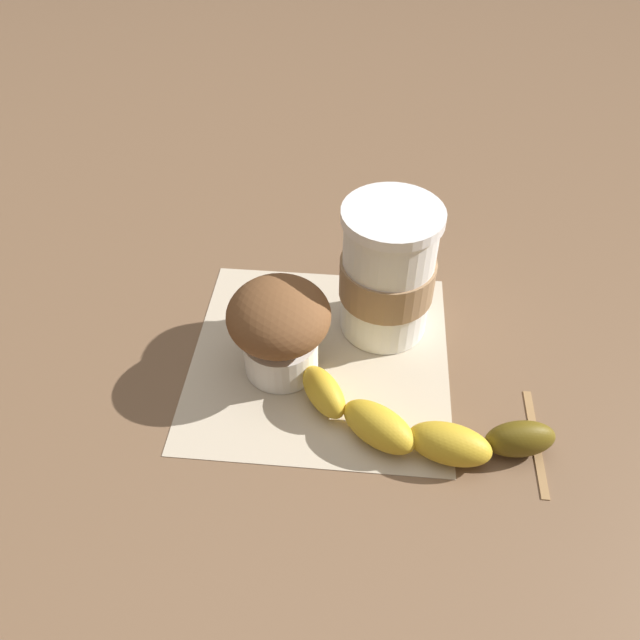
{
  "coord_description": "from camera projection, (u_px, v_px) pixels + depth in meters",
  "views": [
    {
      "loc": [
        0.4,
        0.05,
        0.45
      ],
      "look_at": [
        0.0,
        0.0,
        0.05
      ],
      "focal_mm": 35.0,
      "sensor_mm": 36.0,
      "label": 1
    }
  ],
  "objects": [
    {
      "name": "banana",
      "position": [
        416.0,
        427.0,
        0.52
      ],
      "size": [
        0.1,
        0.23,
        0.03
      ],
      "color": "gold",
      "rests_on": "paper_napkin"
    },
    {
      "name": "ground_plane",
      "position": [
        320.0,
        358.0,
        0.6
      ],
      "size": [
        3.0,
        3.0,
        0.0
      ],
      "primitive_type": "plane",
      "color": "brown"
    },
    {
      "name": "coffee_cup",
      "position": [
        387.0,
        273.0,
        0.59
      ],
      "size": [
        0.09,
        0.09,
        0.14
      ],
      "color": "white",
      "rests_on": "paper_napkin"
    },
    {
      "name": "wooden_stirrer",
      "position": [
        536.0,
        441.0,
        0.53
      ],
      "size": [
        0.11,
        0.01,
        0.0
      ],
      "primitive_type": "cube",
      "rotation": [
        0.0,
        0.0,
        3.17
      ],
      "color": "#9E7547",
      "rests_on": "ground_plane"
    },
    {
      "name": "paper_napkin",
      "position": [
        320.0,
        357.0,
        0.6
      ],
      "size": [
        0.25,
        0.25,
        0.0
      ],
      "primitive_type": "cube",
      "rotation": [
        0.0,
        0.0,
        0.03
      ],
      "color": "beige",
      "rests_on": "ground_plane"
    },
    {
      "name": "muffin",
      "position": [
        279.0,
        326.0,
        0.56
      ],
      "size": [
        0.09,
        0.09,
        0.1
      ],
      "color": "white",
      "rests_on": "paper_napkin"
    }
  ]
}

